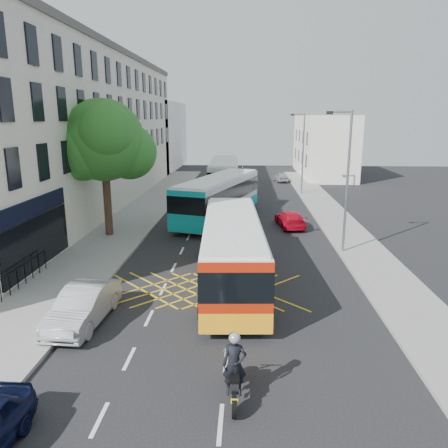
# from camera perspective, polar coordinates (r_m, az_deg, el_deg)

# --- Properties ---
(ground) EXTENTS (120.00, 120.00, 0.00)m
(ground) POSITION_cam_1_polar(r_m,az_deg,el_deg) (14.95, 0.25, -17.49)
(ground) COLOR black
(ground) RESTS_ON ground
(pavement_left) EXTENTS (5.00, 70.00, 0.15)m
(pavement_left) POSITION_cam_1_polar(r_m,az_deg,el_deg) (30.21, -14.70, -1.43)
(pavement_left) COLOR gray
(pavement_left) RESTS_ON ground
(pavement_right) EXTENTS (3.00, 70.00, 0.15)m
(pavement_right) POSITION_cam_1_polar(r_m,az_deg,el_deg) (29.63, 16.30, -1.83)
(pavement_right) COLOR gray
(pavement_right) RESTS_ON ground
(terrace_main) EXTENTS (8.30, 45.00, 13.50)m
(terrace_main) POSITION_cam_1_polar(r_m,az_deg,el_deg) (40.03, -18.86, 11.61)
(terrace_main) COLOR beige
(terrace_main) RESTS_ON ground
(terrace_far) EXTENTS (8.00, 20.00, 10.00)m
(terrace_far) POSITION_cam_1_polar(r_m,az_deg,el_deg) (69.38, -9.41, 11.31)
(terrace_far) COLOR silver
(terrace_far) RESTS_ON ground
(building_right) EXTENTS (6.00, 18.00, 8.00)m
(building_right) POSITION_cam_1_polar(r_m,az_deg,el_deg) (61.77, 12.80, 9.94)
(building_right) COLOR silver
(building_right) RESTS_ON ground
(street_tree) EXTENTS (6.30, 5.70, 8.80)m
(street_tree) POSITION_cam_1_polar(r_m,az_deg,el_deg) (29.23, -15.49, 10.40)
(street_tree) COLOR #382619
(street_tree) RESTS_ON pavement_left
(lamp_near) EXTENTS (1.45, 0.15, 8.00)m
(lamp_near) POSITION_cam_1_polar(r_m,az_deg,el_deg) (25.59, 15.64, 6.21)
(lamp_near) COLOR slate
(lamp_near) RESTS_ON pavement_right
(lamp_far) EXTENTS (1.45, 0.15, 8.00)m
(lamp_far) POSITION_cam_1_polar(r_m,az_deg,el_deg) (45.23, 10.17, 9.57)
(lamp_far) COLOR slate
(lamp_far) RESTS_ON pavement_right
(railings) EXTENTS (0.08, 5.60, 1.14)m
(railings) POSITION_cam_1_polar(r_m,az_deg,el_deg) (21.95, -25.39, -6.33)
(railings) COLOR black
(railings) RESTS_ON pavement_left
(bus_near) EXTENTS (3.26, 11.45, 3.19)m
(bus_near) POSITION_cam_1_polar(r_m,az_deg,el_deg) (20.45, 1.11, -3.54)
(bus_near) COLOR silver
(bus_near) RESTS_ON ground
(bus_mid) EXTENTS (6.20, 12.15, 3.34)m
(bus_mid) POSITION_cam_1_polar(r_m,az_deg,el_deg) (33.64, -0.70, 3.49)
(bus_mid) COLOR silver
(bus_mid) RESTS_ON ground
(bus_far) EXTENTS (3.27, 12.32, 3.45)m
(bus_far) POSITION_cam_1_polar(r_m,az_deg,el_deg) (45.98, 0.04, 6.34)
(bus_far) COLOR silver
(bus_far) RESTS_ON ground
(motorbike) EXTENTS (0.69, 2.31, 2.05)m
(motorbike) POSITION_cam_1_polar(r_m,az_deg,el_deg) (12.81, 1.38, -18.27)
(motorbike) COLOR black
(motorbike) RESTS_ON ground
(parked_car_silver) EXTENTS (1.80, 4.49, 1.45)m
(parked_car_silver) POSITION_cam_1_polar(r_m,az_deg,el_deg) (17.88, -17.88, -10.11)
(parked_car_silver) COLOR #9A9CA1
(parked_car_silver) RESTS_ON ground
(red_hatchback) EXTENTS (2.20, 4.26, 1.18)m
(red_hatchback) POSITION_cam_1_polar(r_m,az_deg,el_deg) (31.97, 8.63, 0.65)
(red_hatchback) COLOR red
(red_hatchback) RESTS_ON ground
(distant_car_grey) EXTENTS (2.77, 5.33, 1.43)m
(distant_car_grey) POSITION_cam_1_polar(r_m,az_deg,el_deg) (52.86, -0.07, 6.11)
(distant_car_grey) COLOR #3F4146
(distant_car_grey) RESTS_ON ground
(distant_car_silver) EXTENTS (1.86, 3.63, 1.18)m
(distant_car_silver) POSITION_cam_1_polar(r_m,az_deg,el_deg) (54.70, 7.46, 6.12)
(distant_car_silver) COLOR #95979C
(distant_car_silver) RESTS_ON ground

